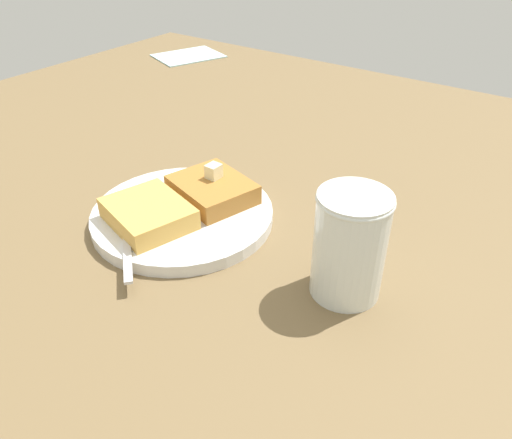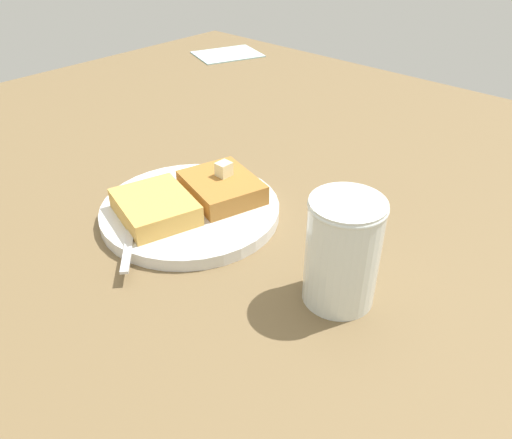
# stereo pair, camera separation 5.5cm
# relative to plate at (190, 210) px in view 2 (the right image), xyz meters

# --- Properties ---
(table_surface) EXTENTS (1.24, 1.24, 0.02)m
(table_surface) POSITION_rel_plate_xyz_m (-0.09, -0.08, -0.02)
(table_surface) COLOR brown
(table_surface) RESTS_ON ground
(plate) EXTENTS (0.23, 0.23, 0.02)m
(plate) POSITION_rel_plate_xyz_m (0.00, 0.00, 0.00)
(plate) COLOR silver
(plate) RESTS_ON table_surface
(toast_slice_left) EXTENTS (0.11, 0.12, 0.03)m
(toast_slice_left) POSITION_rel_plate_xyz_m (-0.04, 0.01, 0.02)
(toast_slice_left) COLOR #A66E2E
(toast_slice_left) RESTS_ON plate
(toast_slice_middle) EXTENTS (0.11, 0.12, 0.03)m
(toast_slice_middle) POSITION_rel_plate_xyz_m (0.04, -0.01, 0.02)
(toast_slice_middle) COLOR gold
(toast_slice_middle) RESTS_ON plate
(butter_pat_primary) EXTENTS (0.02, 0.02, 0.02)m
(butter_pat_primary) POSITION_rel_plate_xyz_m (-0.05, 0.01, 0.04)
(butter_pat_primary) COLOR beige
(butter_pat_primary) RESTS_ON toast_slice_left
(fork) EXTENTS (0.12, 0.13, 0.00)m
(fork) POSITION_rel_plate_xyz_m (0.08, -0.02, 0.01)
(fork) COLOR silver
(fork) RESTS_ON plate
(syrup_jar) EXTENTS (0.08, 0.08, 0.12)m
(syrup_jar) POSITION_rel_plate_xyz_m (-0.00, 0.23, 0.04)
(syrup_jar) COLOR #472205
(syrup_jar) RESTS_ON table_surface
(napkin) EXTENTS (0.19, 0.17, 0.00)m
(napkin) POSITION_rel_plate_xyz_m (-0.56, -0.49, -0.01)
(napkin) COLOR #ACD1D5
(napkin) RESTS_ON table_surface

